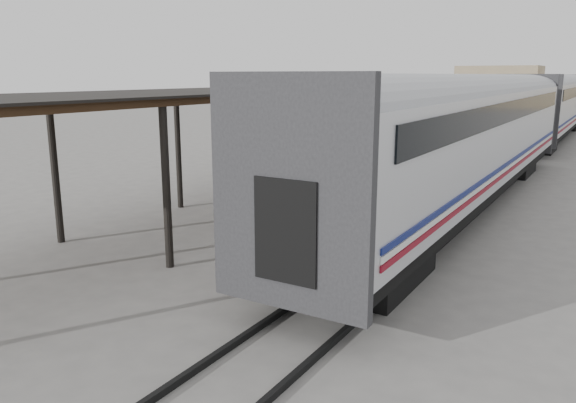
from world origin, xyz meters
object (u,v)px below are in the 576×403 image
(baggage_cart, at_px, (296,236))
(porter, at_px, (287,201))
(luggage_tug, at_px, (379,157))
(pedestrian, at_px, (386,149))

(baggage_cart, distance_m, porter, 1.24)
(baggage_cart, bearing_deg, luggage_tug, 116.85)
(pedestrian, bearing_deg, baggage_cart, 126.76)
(luggage_tug, bearing_deg, porter, -98.13)
(baggage_cart, xyz_separation_m, luggage_tug, (-3.75, 14.79, -0.11))
(pedestrian, bearing_deg, luggage_tug, 118.06)
(baggage_cart, distance_m, pedestrian, 16.33)
(luggage_tug, bearing_deg, pedestrian, 72.70)
(baggage_cart, xyz_separation_m, porter, (0.13, -0.65, 1.05))
(baggage_cart, bearing_deg, pedestrian, 116.23)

